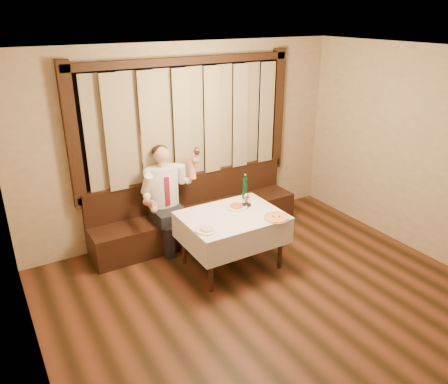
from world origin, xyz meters
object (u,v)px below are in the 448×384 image
dining_table (232,222)px  pizza (276,218)px  seated_man (166,191)px  pasta_cream (206,228)px  pasta_red (237,205)px  green_bottle (245,188)px  cruet_caddy (246,203)px  banquette (196,216)px

dining_table → pizza: size_ratio=3.84×
dining_table → pizza: (0.42, -0.38, 0.12)m
pizza → seated_man: seated_man is taller
pizza → pasta_cream: size_ratio=1.25×
pasta_red → pizza: bearing=-64.9°
dining_table → seated_man: 1.08m
green_bottle → cruet_caddy: green_bottle is taller
dining_table → seated_man: (-0.50, 0.93, 0.21)m
green_bottle → banquette: bearing=124.3°
pasta_cream → green_bottle: green_bottle is taller
pizza → seated_man: 1.61m
dining_table → pasta_cream: pasta_cream is taller
pasta_red → seated_man: bearing=131.0°
green_bottle → dining_table: bearing=-139.6°
pasta_cream → dining_table: bearing=24.2°
banquette → pizza: (0.42, -1.40, 0.46)m
dining_table → pasta_red: bearing=43.1°
pasta_cream → pizza: bearing=-9.9°
pasta_red → pasta_cream: pasta_red is taller
banquette → green_bottle: 0.98m
banquette → pasta_red: size_ratio=11.01×
cruet_caddy → pasta_red: bearing=-175.1°
pasta_red → green_bottle: size_ratio=0.83×
dining_table → pasta_red: size_ratio=4.37×
banquette → pasta_cream: size_ratio=12.04×
pasta_cream → seated_man: 1.15m
green_bottle → pasta_red: bearing=-141.4°
pasta_red → cruet_caddy: size_ratio=2.26×
dining_table → cruet_caddy: (0.30, 0.13, 0.15)m
banquette → pasta_cream: 1.42m
pizza → cruet_caddy: (-0.12, 0.51, 0.03)m
pasta_cream → cruet_caddy: cruet_caddy is taller
seated_man → cruet_caddy: bearing=-44.8°
pasta_red → seated_man: size_ratio=0.19×
dining_table → green_bottle: 0.63m
banquette → seated_man: size_ratio=2.15×
banquette → seated_man: seated_man is taller
seated_man → pizza: bearing=-54.8°
dining_table → pasta_cream: size_ratio=4.78×
cruet_caddy → pasta_cream: bearing=-139.5°
banquette → green_bottle: bearing=-55.7°
banquette → green_bottle: (0.44, -0.65, 0.59)m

